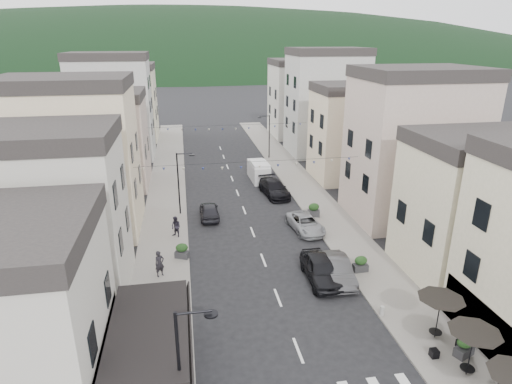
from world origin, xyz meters
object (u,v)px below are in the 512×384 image
Objects in this scene: parked_car_c at (305,223)px; delivery_van at (259,171)px; parked_car_e at (209,211)px; pedestrian_a at (160,264)px; parked_car_d at (274,188)px; parked_car_a at (321,269)px; pedestrian_b at (176,227)px; parked_car_b at (337,269)px.

delivery_van reaches higher than parked_car_c.
pedestrian_a reaches higher than parked_car_e.
parked_car_d is 8.65m from parked_car_e.
parked_car_a is 1.04× the size of delivery_van.
parked_car_c is 11.00m from pedestrian_b.
parked_car_b is 22.54m from delivery_van.
parked_car_b is at bearing -94.39° from parked_car_d.
pedestrian_b is (1.09, 6.13, -0.05)m from pedestrian_a.
pedestrian_b reaches higher than parked_car_b.
pedestrian_a is at bearing -161.17° from parked_car_c.
delivery_van is at bearing 91.63° from parked_car_a.
parked_car_a reaches higher than parked_car_d.
parked_car_b is 2.45× the size of pedestrian_a.
pedestrian_b reaches higher than parked_car_c.
parked_car_d is (0.38, 17.00, -0.06)m from parked_car_a.
pedestrian_b is (-10.99, 0.42, 0.34)m from parked_car_c.
pedestrian_a reaches higher than parked_car_c.
parked_car_a is at bearing 119.51° from parked_car_e.
parked_car_a is 12.89m from pedestrian_b.
parked_car_e is at bearing -152.89° from parked_car_d.
parked_car_a is 0.92× the size of parked_car_d.
delivery_van reaches higher than parked_car_b.
parked_car_b reaches higher than parked_car_c.
parked_car_a reaches higher than parked_car_e.
pedestrian_a reaches higher than parked_car_d.
parked_car_c is (1.20, 7.96, -0.18)m from parked_car_a.
pedestrian_a is (-11.26, -14.75, 0.27)m from parked_car_d.
parked_car_e is 0.88× the size of delivery_van.
pedestrian_a is (-4.10, -9.89, 0.34)m from parked_car_e.
parked_car_b is 0.96× the size of delivery_van.
parked_car_d is (-0.79, 17.09, 0.03)m from parked_car_b.
pedestrian_a is 1.05× the size of pedestrian_b.
parked_car_b is 12.28m from pedestrian_a.
parked_car_a is 13.91m from parked_car_e.
parked_car_b is at bearing -40.11° from pedestrian_a.
parked_car_d is 13.33m from pedestrian_b.
parked_car_d is at bearing -145.52° from parked_car_e.
pedestrian_a is (-12.08, -5.70, 0.39)m from parked_car_c.
parked_car_d is at bearing 89.59° from parked_car_a.
pedestrian_b reaches higher than parked_car_d.
parked_car_c is at bearing -85.94° from delivery_van.
parked_car_c is 9.08m from parked_car_d.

